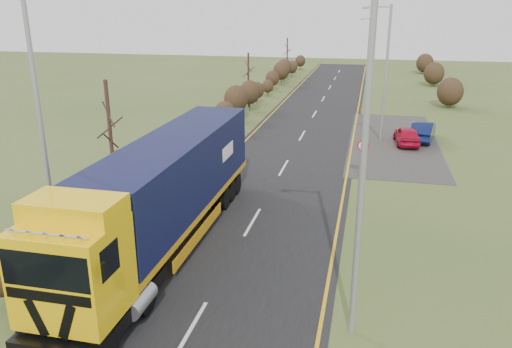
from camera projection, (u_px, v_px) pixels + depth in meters
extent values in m
plane|color=#3D4E21|center=(228.00, 266.00, 18.27)|extent=(160.00, 160.00, 0.00)
cube|color=black|center=(277.00, 179.00, 27.52)|extent=(8.00, 120.00, 0.02)
cube|color=#2D2B28|center=(393.00, 141.00, 35.39)|extent=(6.00, 18.00, 0.02)
cube|color=#C39212|center=(213.00, 174.00, 28.29)|extent=(0.12, 116.00, 0.01)
cube|color=#C39212|center=(345.00, 183.00, 26.73)|extent=(0.12, 116.00, 0.01)
cube|color=silver|center=(190.00, 331.00, 14.57)|extent=(0.12, 3.00, 0.01)
cube|color=silver|center=(252.00, 222.00, 21.96)|extent=(0.12, 3.00, 0.01)
cube|color=silver|center=(284.00, 168.00, 29.36)|extent=(0.12, 3.00, 0.01)
cube|color=silver|center=(302.00, 135.00, 36.75)|extent=(0.12, 3.00, 0.01)
cube|color=silver|center=(314.00, 114.00, 44.15)|extent=(0.12, 3.00, 0.01)
cube|color=silver|center=(323.00, 99.00, 51.55)|extent=(0.12, 3.00, 0.01)
cube|color=silver|center=(330.00, 87.00, 58.94)|extent=(0.12, 3.00, 0.01)
cube|color=silver|center=(335.00, 78.00, 66.34)|extent=(0.12, 3.00, 0.01)
cube|color=silver|center=(339.00, 71.00, 73.74)|extent=(0.12, 3.00, 0.01)
ellipsoid|color=black|center=(5.00, 274.00, 15.48)|extent=(1.21, 1.57, 1.39)
ellipsoid|color=black|center=(76.00, 214.00, 19.07)|extent=(1.58, 2.06, 1.82)
ellipsoid|color=black|center=(124.00, 173.00, 22.65)|extent=(1.96, 2.55, 2.25)
ellipsoid|color=black|center=(159.00, 152.00, 26.40)|extent=(1.83, 2.38, 2.10)
ellipsoid|color=black|center=(187.00, 141.00, 30.22)|extent=(1.37, 1.78, 1.57)
ellipsoid|color=black|center=(206.00, 129.00, 33.99)|extent=(1.20, 1.56, 1.38)
ellipsoid|color=black|center=(225.00, 113.00, 37.55)|extent=(1.55, 2.02, 1.78)
ellipsoid|color=black|center=(236.00, 99.00, 41.17)|extent=(1.95, 2.53, 2.24)
ellipsoid|color=black|center=(250.00, 92.00, 44.85)|extent=(1.85, 2.41, 2.13)
ellipsoid|color=black|center=(257.00, 90.00, 48.73)|extent=(1.40, 1.81, 1.61)
ellipsoid|color=black|center=(268.00, 86.00, 52.44)|extent=(1.19, 1.55, 1.37)
ellipsoid|color=black|center=(273.00, 78.00, 56.10)|extent=(1.52, 1.97, 1.75)
ellipsoid|color=black|center=(281.00, 71.00, 59.61)|extent=(1.93, 2.51, 2.22)
ellipsoid|color=black|center=(284.00, 67.00, 63.39)|extent=(1.88, 2.44, 2.16)
ellipsoid|color=black|center=(292.00, 67.00, 67.15)|extent=(1.43, 1.85, 1.64)
ellipsoid|color=black|center=(294.00, 66.00, 71.00)|extent=(1.19, 1.55, 1.37)
ellipsoid|color=black|center=(300.00, 61.00, 74.53)|extent=(1.49, 1.93, 1.71)
cylinder|color=#35211A|center=(112.00, 147.00, 22.38)|extent=(0.18, 0.18, 6.05)
cylinder|color=#35211A|center=(248.00, 80.00, 46.58)|extent=(0.18, 0.18, 5.06)
cylinder|color=#35211A|center=(287.00, 58.00, 66.90)|extent=(0.18, 0.18, 5.15)
cube|color=black|center=(97.00, 305.00, 14.62)|extent=(2.44, 4.68, 0.46)
cube|color=yellow|center=(73.00, 269.00, 13.24)|extent=(2.54, 2.24, 2.64)
cube|color=black|center=(36.00, 318.00, 12.54)|extent=(0.61, 0.02, 1.09)
cube|color=black|center=(67.00, 322.00, 12.36)|extent=(0.61, 0.02, 1.09)
cube|color=black|center=(45.00, 271.00, 12.04)|extent=(2.39, 0.06, 0.97)
cube|color=black|center=(48.00, 297.00, 12.24)|extent=(2.34, 0.03, 0.28)
cube|color=yellow|center=(74.00, 208.00, 13.06)|extent=(2.54, 1.42, 0.57)
cylinder|color=silver|center=(46.00, 234.00, 11.99)|extent=(2.24, 0.06, 0.06)
cube|color=black|center=(104.00, 271.00, 11.94)|extent=(0.08, 0.12, 0.46)
cylinder|color=gray|center=(69.00, 291.00, 15.22)|extent=(0.57, 1.32, 0.57)
cylinder|color=gray|center=(140.00, 301.00, 14.73)|extent=(0.57, 1.32, 0.57)
cube|color=orange|center=(179.00, 205.00, 20.56)|extent=(2.55, 12.82, 0.24)
cube|color=black|center=(177.00, 170.00, 20.08)|extent=(2.53, 12.41, 2.80)
cube|color=#0E163C|center=(221.00, 134.00, 25.83)|extent=(2.52, 0.06, 2.80)
cube|color=#0E163C|center=(97.00, 236.00, 14.32)|extent=(2.52, 0.06, 2.80)
cube|color=black|center=(208.00, 187.00, 24.32)|extent=(2.34, 3.66, 0.36)
cube|color=orange|center=(141.00, 228.00, 20.10)|extent=(0.05, 5.59, 0.46)
cube|color=orange|center=(200.00, 234.00, 19.58)|extent=(0.05, 5.59, 0.46)
cylinder|color=black|center=(31.00, 339.00, 13.40)|extent=(0.33, 1.06, 1.06)
cylinder|color=black|center=(82.00, 290.00, 15.75)|extent=(0.33, 1.06, 1.06)
cylinder|color=black|center=(145.00, 298.00, 15.30)|extent=(0.33, 1.06, 1.06)
cylinder|color=black|center=(181.00, 195.00, 23.74)|extent=(0.33, 1.06, 1.06)
cylinder|color=black|center=(224.00, 198.00, 23.29)|extent=(0.33, 1.06, 1.06)
cylinder|color=black|center=(188.00, 187.00, 24.68)|extent=(0.33, 1.06, 1.06)
cylinder|color=black|center=(230.00, 191.00, 24.23)|extent=(0.33, 1.06, 1.06)
cylinder|color=black|center=(195.00, 181.00, 25.62)|extent=(0.33, 1.06, 1.06)
cylinder|color=black|center=(235.00, 184.00, 25.17)|extent=(0.33, 1.06, 1.06)
imported|color=#AB0824|center=(407.00, 136.00, 34.25)|extent=(1.76, 3.83, 1.27)
imported|color=#0B143C|center=(423.00, 131.00, 35.26)|extent=(2.19, 4.29, 1.35)
cylinder|color=#939599|center=(363.00, 172.00, 13.01)|extent=(0.18, 0.18, 9.86)
cylinder|color=#939599|center=(386.00, 75.00, 34.06)|extent=(0.18, 0.18, 9.21)
cylinder|color=#939599|center=(379.00, 6.00, 32.81)|extent=(1.64, 0.12, 0.12)
cube|color=#939599|center=(366.00, 8.00, 33.02)|extent=(0.46, 0.18, 0.14)
cylinder|color=#939599|center=(372.00, 52.00, 58.69)|extent=(0.18, 0.18, 7.91)
cylinder|color=#939599|center=(368.00, 18.00, 57.62)|extent=(1.41, 0.12, 0.12)
cube|color=#939599|center=(362.00, 19.00, 57.80)|extent=(0.40, 0.16, 0.12)
cylinder|color=#939599|center=(42.00, 134.00, 16.41)|extent=(0.16, 0.16, 10.05)
cylinder|color=#939599|center=(362.00, 163.00, 27.15)|extent=(0.08, 0.08, 1.93)
cylinder|color=red|center=(363.00, 146.00, 26.82)|extent=(0.62, 0.04, 0.62)
cylinder|color=white|center=(363.00, 146.00, 26.80)|extent=(0.46, 0.02, 0.46)
cylinder|color=#939599|center=(365.00, 120.00, 38.41)|extent=(0.08, 0.08, 1.46)
cube|color=#CF8E0B|center=(366.00, 110.00, 38.10)|extent=(0.74, 0.04, 0.74)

